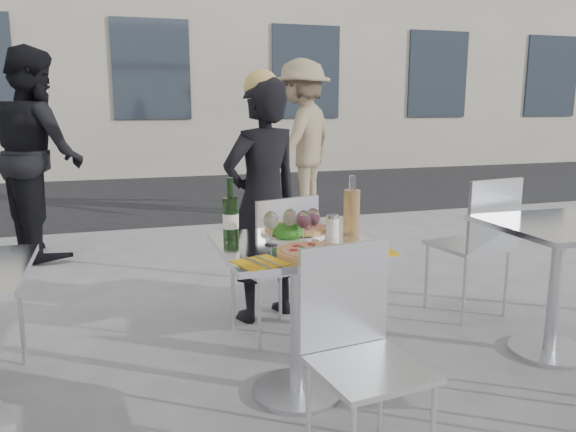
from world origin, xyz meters
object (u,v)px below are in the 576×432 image
object	(u,v)px
woman_diner	(263,202)
wineglass_red_b	(313,218)
side_table_right	(558,261)
wineglass_red_a	(304,221)
napkin_right	(373,251)
wineglass_white_b	(290,219)
chair_far	(278,256)
salad_plate	(289,233)
pedestrian_b	(302,139)
pizza_far	(296,229)
side_chair_rfar	(479,236)
wine_bottle	(231,216)
chair_near	(357,339)
main_table	(298,287)
wineglass_white_a	(271,221)
carafe	(352,211)
sugar_shaker	(333,226)
pedestrian_a	(38,153)
napkin_left	(260,262)
pizza_near	(313,252)

from	to	relation	value
woman_diner	wineglass_red_b	xyz separation A→B (m)	(-0.02, -1.00, 0.09)
side_table_right	wineglass_red_b	xyz separation A→B (m)	(-1.42, 0.02, 0.32)
wineglass_red_a	napkin_right	world-z (taller)	wineglass_red_a
wineglass_white_b	wineglass_red_a	world-z (taller)	same
chair_far	salad_plate	distance (m)	0.63
wineglass_white_b	salad_plate	bearing A→B (deg)	82.38
pedestrian_b	pizza_far	size ratio (longest dim) A/B	5.43
wineglass_white_b	side_chair_rfar	bearing A→B (deg)	21.09
woman_diner	wine_bottle	xyz separation A→B (m)	(-0.38, -0.86, 0.09)
chair_near	napkin_right	xyz separation A→B (m)	(0.22, 0.33, 0.25)
wineglass_red_a	napkin_right	size ratio (longest dim) A/B	0.79
main_table	wineglass_white_a	distance (m)	0.34
chair_far	napkin_right	size ratio (longest dim) A/B	4.35
woman_diner	side_table_right	bearing A→B (deg)	123.25
carafe	wineglass_red_a	xyz separation A→B (m)	(-0.29, -0.12, -0.01)
napkin_right	sugar_shaker	bearing A→B (deg)	105.68
pizza_far	salad_plate	size ratio (longest dim) A/B	1.60
main_table	pedestrian_a	distance (m)	3.48
chair_far	side_chair_rfar	world-z (taller)	side_chair_rfar
carafe	wineglass_white_a	distance (m)	0.44
pizza_far	napkin_left	world-z (taller)	pizza_far
chair_far	napkin_left	distance (m)	0.98
pedestrian_b	wineglass_white_a	size ratio (longest dim) A/B	12.13
wineglass_white_a	wineglass_red_b	bearing A→B (deg)	2.57
side_chair_rfar	pedestrian_a	xyz separation A→B (m)	(-2.86, 2.54, 0.39)
wineglass_white_b	napkin_left	xyz separation A→B (m)	(-0.22, -0.30, -0.11)
main_table	wine_bottle	size ratio (longest dim) A/B	2.54
chair_near	wineglass_red_b	size ratio (longest dim) A/B	5.43
side_chair_rfar	sugar_shaker	distance (m)	1.36
wineglass_red_a	napkin_left	size ratio (longest dim) A/B	0.70
chair_far	side_chair_rfar	bearing A→B (deg)	164.38
pedestrian_a	wineglass_white_b	world-z (taller)	pedestrian_a
main_table	pedestrian_b	size ratio (longest dim) A/B	0.39
main_table	wineglass_red_b	distance (m)	0.33
woman_diner	wineglass_red_b	size ratio (longest dim) A/B	9.78
wineglass_red_a	wineglass_white_a	bearing A→B (deg)	168.73
main_table	wine_bottle	world-z (taller)	wine_bottle
main_table	chair_far	world-z (taller)	chair_far
pizza_near	woman_diner	bearing A→B (deg)	85.15
salad_plate	napkin_left	size ratio (longest dim) A/B	0.97
wineglass_white_a	chair_far	bearing A→B (deg)	70.74
main_table	woman_diner	world-z (taller)	woman_diner
napkin_left	woman_diner	bearing A→B (deg)	56.99
side_table_right	napkin_left	world-z (taller)	napkin_left
pedestrian_b	salad_plate	bearing A→B (deg)	24.59
woman_diner	wineglass_white_a	size ratio (longest dim) A/B	9.78
main_table	chair_far	distance (m)	0.64
side_table_right	pizza_near	world-z (taller)	pizza_near
side_chair_rfar	wineglass_white_b	xyz separation A→B (m)	(-1.46, -0.56, 0.31)
side_table_right	woman_diner	distance (m)	1.74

